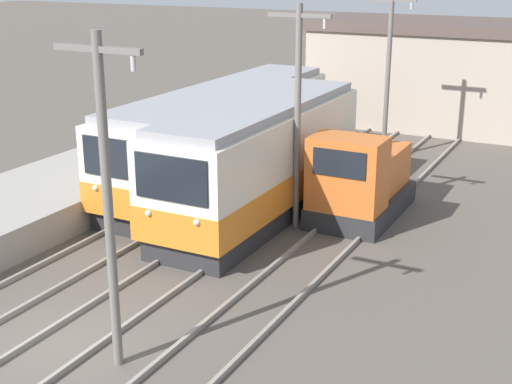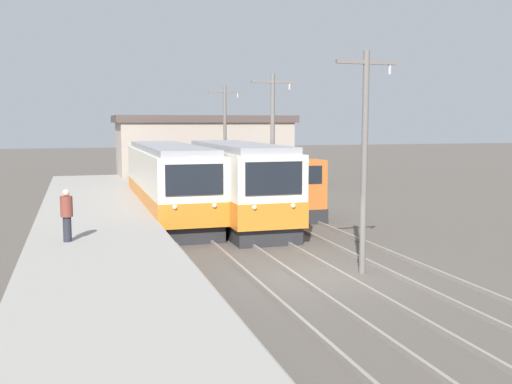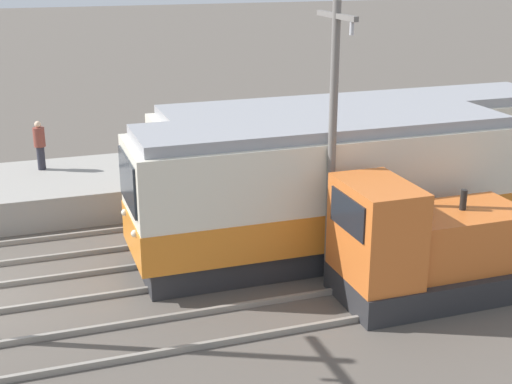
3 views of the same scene
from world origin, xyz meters
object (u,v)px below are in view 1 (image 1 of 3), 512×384
(commuter_train_left, at_px, (224,140))
(shunting_locomotive, at_px, (360,182))
(catenary_mast_mid, at_px, (298,110))
(catenary_mast_near, at_px, (108,194))
(commuter_train_center, at_px, (261,164))
(catenary_mast_far, at_px, (388,70))

(commuter_train_left, distance_m, shunting_locomotive, 5.94)
(catenary_mast_mid, bearing_deg, catenary_mast_near, -90.00)
(commuter_train_center, relative_size, catenary_mast_near, 1.51)
(commuter_train_center, xyz_separation_m, catenary_mast_mid, (1.51, -0.47, 2.03))
(shunting_locomotive, height_order, catenary_mast_far, catenary_mast_far)
(catenary_mast_far, bearing_deg, shunting_locomotive, -78.48)
(catenary_mast_near, bearing_deg, commuter_train_left, 109.62)
(catenary_mast_near, distance_m, catenary_mast_mid, 9.12)
(commuter_train_center, bearing_deg, shunting_locomotive, 23.77)
(commuter_train_left, distance_m, catenary_mast_far, 7.79)
(catenary_mast_far, bearing_deg, catenary_mast_near, -90.00)
(catenary_mast_mid, bearing_deg, shunting_locomotive, 50.28)
(commuter_train_center, distance_m, catenary_mast_mid, 2.57)
(commuter_train_center, distance_m, catenary_mast_far, 9.01)
(commuter_train_left, xyz_separation_m, catenary_mast_mid, (4.31, -2.97, 2.08))
(shunting_locomotive, xyz_separation_m, catenary_mast_mid, (-1.49, -1.80, 2.58))
(catenary_mast_near, bearing_deg, commuter_train_center, 98.93)
(commuter_train_center, height_order, catenary_mast_mid, catenary_mast_mid)
(commuter_train_left, xyz_separation_m, catenary_mast_near, (4.31, -12.09, 2.08))
(shunting_locomotive, relative_size, catenary_mast_mid, 0.67)
(catenary_mast_mid, height_order, catenary_mast_far, same)
(catenary_mast_near, bearing_deg, catenary_mast_mid, 90.00)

